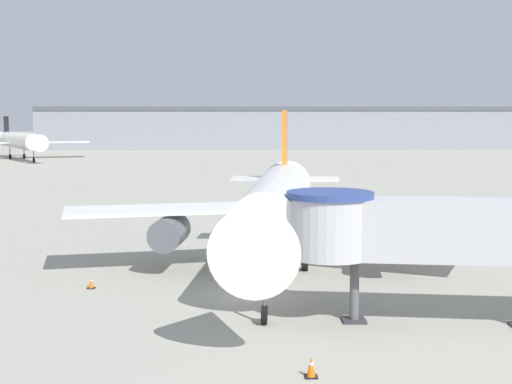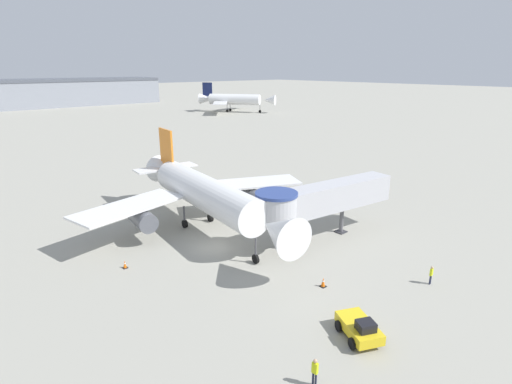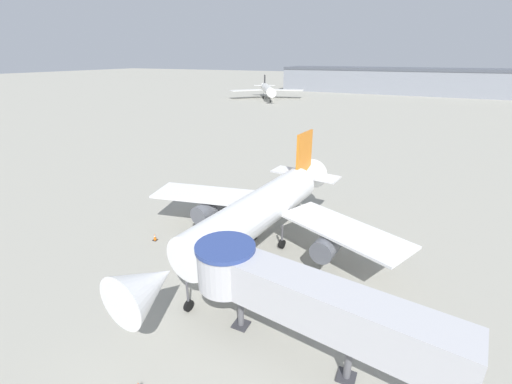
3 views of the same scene
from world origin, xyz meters
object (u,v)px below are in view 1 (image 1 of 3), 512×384
object	(u,v)px
main_airplane	(277,207)
traffic_cone_near_nose	(311,367)
jet_bridge	(443,229)
traffic_cone_port_wing	(91,282)
background_jet_black_tail	(19,141)

from	to	relation	value
main_airplane	traffic_cone_near_nose	distance (m)	17.23
jet_bridge	traffic_cone_port_wing	size ratio (longest dim) A/B	23.36
main_airplane	jet_bridge	distance (m)	12.40
background_jet_black_tail	traffic_cone_port_wing	bearing A→B (deg)	-101.04
jet_bridge	main_airplane	bearing A→B (deg)	132.80
main_airplane	jet_bridge	xyz separation A→B (m)	(7.12, -10.15, 0.24)
jet_bridge	traffic_cone_near_nose	world-z (taller)	jet_bridge
background_jet_black_tail	traffic_cone_near_nose	bearing A→B (deg)	-98.65
jet_bridge	background_jet_black_tail	world-z (taller)	background_jet_black_tail
main_airplane	traffic_cone_port_wing	size ratio (longest dim) A/B	39.13
jet_bridge	traffic_cone_port_wing	bearing A→B (deg)	165.28
traffic_cone_near_nose	background_jet_black_tail	distance (m)	143.44
traffic_cone_near_nose	background_jet_black_tail	bearing A→B (deg)	111.09
background_jet_black_tail	main_airplane	bearing A→B (deg)	-96.10
main_airplane	traffic_cone_near_nose	xyz separation A→B (m)	(0.40, -16.79, -3.88)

